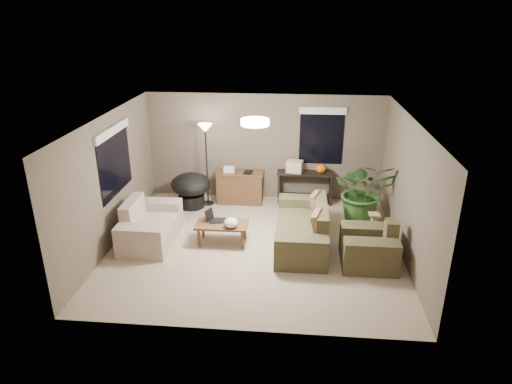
# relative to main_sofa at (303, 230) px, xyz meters

# --- Properties ---
(room_shell) EXTENTS (5.50, 5.50, 5.50)m
(room_shell) POSITION_rel_main_sofa_xyz_m (-0.92, -0.20, 0.96)
(room_shell) COLOR #C5AD92
(room_shell) RESTS_ON ground
(main_sofa) EXTENTS (0.95, 2.20, 0.85)m
(main_sofa) POSITION_rel_main_sofa_xyz_m (0.00, 0.00, 0.00)
(main_sofa) COLOR #4B462D
(main_sofa) RESTS_ON ground
(throw_pillows) EXTENTS (0.35, 1.39, 0.47)m
(throw_pillows) POSITION_rel_main_sofa_xyz_m (0.26, -0.00, 0.36)
(throw_pillows) COLOR #8C7251
(throw_pillows) RESTS_ON main_sofa
(loveseat) EXTENTS (0.90, 1.60, 0.85)m
(loveseat) POSITION_rel_main_sofa_xyz_m (-3.02, -0.15, 0.00)
(loveseat) COLOR beige
(loveseat) RESTS_ON ground
(armchair) EXTENTS (0.95, 1.00, 0.85)m
(armchair) POSITION_rel_main_sofa_xyz_m (1.17, -0.63, 0.00)
(armchair) COLOR brown
(armchair) RESTS_ON ground
(coffee_table) EXTENTS (1.00, 0.55, 0.42)m
(coffee_table) POSITION_rel_main_sofa_xyz_m (-1.58, -0.12, 0.06)
(coffee_table) COLOR brown
(coffee_table) RESTS_ON ground
(laptop) EXTENTS (0.42, 0.30, 0.24)m
(laptop) POSITION_rel_main_sofa_xyz_m (-1.74, -0.02, 0.19)
(laptop) COLOR black
(laptop) RESTS_ON coffee_table
(plastic_bag) EXTENTS (0.30, 0.27, 0.19)m
(plastic_bag) POSITION_rel_main_sofa_xyz_m (-1.38, -0.27, 0.22)
(plastic_bag) COLOR white
(plastic_bag) RESTS_ON coffee_table
(desk) EXTENTS (1.10, 0.50, 0.75)m
(desk) POSITION_rel_main_sofa_xyz_m (-1.47, 1.93, 0.08)
(desk) COLOR brown
(desk) RESTS_ON ground
(desk_papers) EXTENTS (0.68, 0.27, 0.12)m
(desk_papers) POSITION_rel_main_sofa_xyz_m (-1.63, 1.92, 0.51)
(desk_papers) COLOR silver
(desk_papers) RESTS_ON desk
(console_table) EXTENTS (1.30, 0.40, 0.75)m
(console_table) POSITION_rel_main_sofa_xyz_m (0.04, 2.06, 0.14)
(console_table) COLOR black
(console_table) RESTS_ON ground
(pumpkin) EXTENTS (0.28, 0.28, 0.20)m
(pumpkin) POSITION_rel_main_sofa_xyz_m (0.39, 2.06, 0.56)
(pumpkin) COLOR orange
(pumpkin) RESTS_ON console_table
(cardboard_box) EXTENTS (0.41, 0.34, 0.27)m
(cardboard_box) POSITION_rel_main_sofa_xyz_m (-0.21, 2.06, 0.59)
(cardboard_box) COLOR beige
(cardboard_box) RESTS_ON console_table
(papasan_chair) EXTENTS (0.98, 0.98, 0.80)m
(papasan_chair) POSITION_rel_main_sofa_xyz_m (-2.56, 1.57, 0.17)
(papasan_chair) COLOR black
(papasan_chair) RESTS_ON ground
(floor_lamp) EXTENTS (0.32, 0.32, 1.91)m
(floor_lamp) POSITION_rel_main_sofa_xyz_m (-2.21, 1.77, 1.30)
(floor_lamp) COLOR black
(floor_lamp) RESTS_ON ground
(ceiling_fixture) EXTENTS (0.50, 0.50, 0.10)m
(ceiling_fixture) POSITION_rel_main_sofa_xyz_m (-0.92, -0.20, 2.15)
(ceiling_fixture) COLOR white
(ceiling_fixture) RESTS_ON room_shell
(houseplant) EXTENTS (1.24, 1.38, 1.08)m
(houseplant) POSITION_rel_main_sofa_xyz_m (1.26, 1.15, 0.24)
(houseplant) COLOR #2D5923
(houseplant) RESTS_ON ground
(cat_scratching_post) EXTENTS (0.32, 0.32, 0.50)m
(cat_scratching_post) POSITION_rel_main_sofa_xyz_m (1.39, 0.42, -0.08)
(cat_scratching_post) COLOR tan
(cat_scratching_post) RESTS_ON ground
(window_left) EXTENTS (0.05, 1.56, 1.33)m
(window_left) POSITION_rel_main_sofa_xyz_m (-3.65, 0.10, 1.49)
(window_left) COLOR black
(window_left) RESTS_ON room_shell
(window_back) EXTENTS (1.06, 0.05, 1.33)m
(window_back) POSITION_rel_main_sofa_xyz_m (0.38, 2.28, 1.49)
(window_back) COLOR black
(window_back) RESTS_ON room_shell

